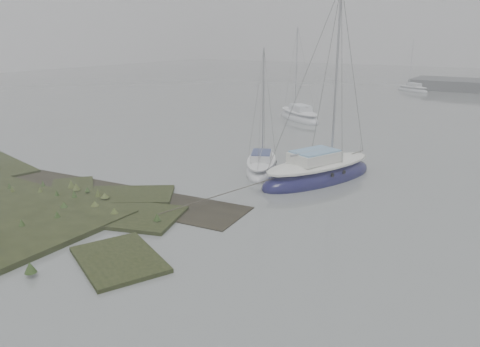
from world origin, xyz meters
TOP-DOWN VIEW (x-y plane):
  - ground at (0.00, 30.00)m, footprint 160.00×160.00m
  - sailboat_main at (2.47, 11.94)m, footprint 5.04×7.97m
  - sailboat_white at (-1.00, 11.87)m, footprint 3.80×5.44m
  - sailboat_far_a at (-6.45, 28.13)m, footprint 6.22×5.34m
  - sailboat_far_c at (-2.95, 56.33)m, footprint 5.30×4.09m

SIDE VIEW (x-z plane):
  - ground at x=0.00m, z-range 0.00..0.00m
  - sailboat_far_c at x=-2.95m, z-range -3.42..3.87m
  - sailboat_white at x=-1.00m, z-range -3.45..3.90m
  - sailboat_far_a at x=-6.45m, z-range -4.12..4.66m
  - sailboat_main at x=2.47m, z-range -5.02..5.68m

